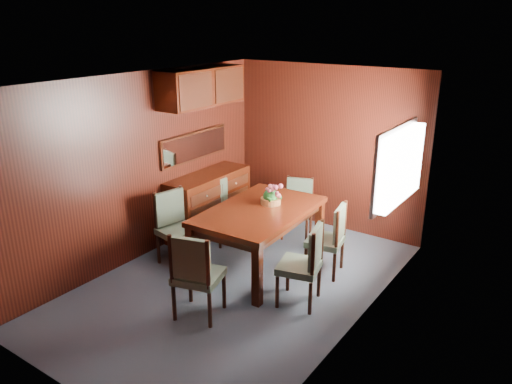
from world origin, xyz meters
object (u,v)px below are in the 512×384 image
Objects in this scene: sideboard at (209,204)px; chair_right_near at (306,261)px; chair_head at (195,272)px; flower_centerpiece at (271,194)px; chair_left_near at (175,223)px; dining_table at (259,217)px.

sideboard is 2.31m from chair_right_near.
sideboard is 1.48× the size of chair_right_near.
chair_right_near is at bearing 32.57° from chair_head.
chair_left_near is at bearing -144.34° from flower_centerpiece.
chair_right_near is 0.96× the size of chair_head.
chair_right_near is at bearing -27.63° from dining_table.
sideboard is 1.33m from dining_table.
flower_centerpiece is (0.99, 0.71, 0.39)m from chair_left_near.
sideboard is 1.00m from chair_left_near.
flower_centerpiece is (-0.88, 0.65, 0.40)m from chair_right_near.
chair_right_near is (1.87, 0.06, -0.01)m from chair_left_near.
dining_table is 1.76× the size of chair_head.
sideboard reaches higher than dining_table.
flower_centerpiece reaches higher than chair_head.
chair_left_near is at bearing 77.94° from chair_right_near.
flower_centerpiece reaches higher than chair_right_near.
flower_centerpiece is (1.24, -0.25, 0.47)m from sideboard.
chair_head reaches higher than chair_right_near.
chair_left_near is (-0.97, -0.49, -0.15)m from dining_table.
flower_centerpiece is (-0.08, 1.55, 0.38)m from chair_head.
chair_right_near is at bearing -23.02° from sideboard.
chair_head is at bearing -87.86° from dining_table.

